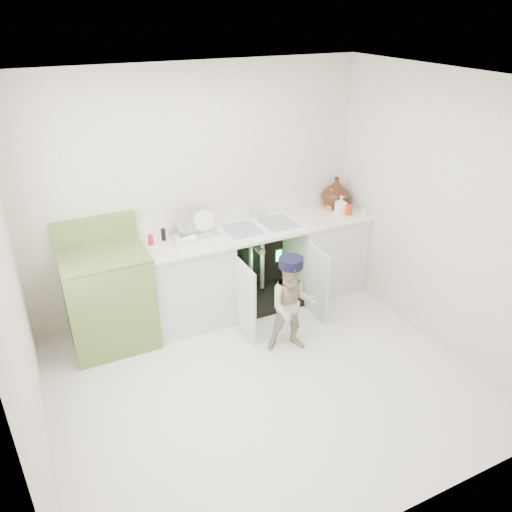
% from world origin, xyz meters
% --- Properties ---
extents(ground, '(3.50, 3.50, 0.00)m').
position_xyz_m(ground, '(0.00, 0.00, 0.00)').
color(ground, silver).
rests_on(ground, ground).
extents(room_shell, '(6.00, 5.50, 1.26)m').
position_xyz_m(room_shell, '(0.00, 0.00, 1.25)').
color(room_shell, beige).
rests_on(room_shell, ground).
extents(counter_run, '(2.44, 1.02, 1.24)m').
position_xyz_m(counter_run, '(0.59, 1.21, 0.48)').
color(counter_run, silver).
rests_on(counter_run, ground).
extents(avocado_stove, '(0.77, 0.65, 1.19)m').
position_xyz_m(avocado_stove, '(-1.05, 1.18, 0.49)').
color(avocado_stove, olive).
rests_on(avocado_stove, ground).
extents(repair_worker, '(0.55, 0.78, 0.96)m').
position_xyz_m(repair_worker, '(0.45, 0.33, 0.48)').
color(repair_worker, tan).
rests_on(repair_worker, ground).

